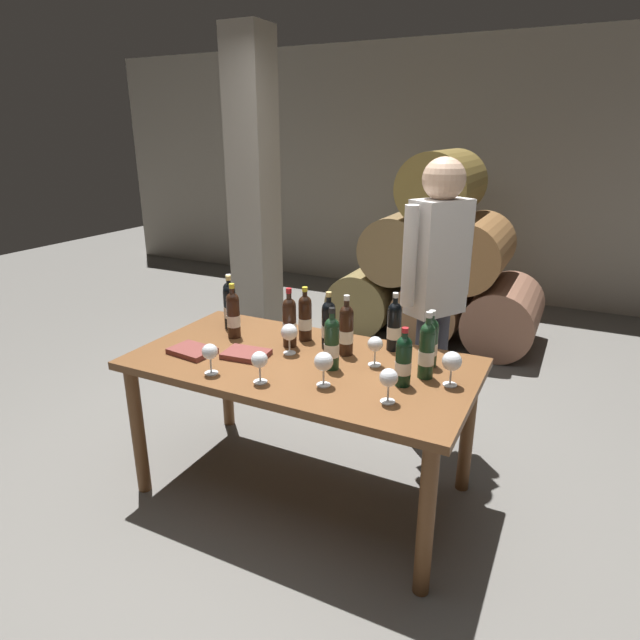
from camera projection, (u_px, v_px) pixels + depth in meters
name	position (u px, v px, depth m)	size (l,w,h in m)	color
ground_plane	(304.00, 488.00, 2.93)	(14.00, 14.00, 0.00)	#66635E
cellar_back_wall	(479.00, 173.00, 6.01)	(10.00, 0.24, 2.80)	gray
barrel_stack	(437.00, 267.00, 4.90)	(1.86, 0.90, 1.69)	olive
stone_pillar	(254.00, 201.00, 4.39)	(0.32, 0.32, 2.60)	gray
dining_table	(302.00, 377.00, 2.70)	(1.70, 0.90, 0.76)	brown
wine_bottle_0	(403.00, 360.00, 2.38)	(0.07, 0.07, 0.27)	black
wine_bottle_1	(394.00, 326.00, 2.76)	(0.07, 0.07, 0.31)	black
wine_bottle_2	(427.00, 350.00, 2.45)	(0.07, 0.07, 0.32)	#19381E
wine_bottle_3	(430.00, 342.00, 2.58)	(0.07, 0.07, 0.28)	#19381E
wine_bottle_4	(233.00, 314.00, 2.93)	(0.07, 0.07, 0.31)	black
wine_bottle_5	(332.00, 343.00, 2.54)	(0.07, 0.07, 0.31)	#19381E
wine_bottle_6	(329.00, 324.00, 2.78)	(0.07, 0.07, 0.31)	black
wine_bottle_7	(289.00, 322.00, 2.81)	(0.07, 0.07, 0.32)	black
wine_bottle_8	(230.00, 306.00, 3.07)	(0.07, 0.07, 0.31)	black
wine_bottle_9	(230.00, 302.00, 3.16)	(0.07, 0.07, 0.30)	black
wine_bottle_10	(305.00, 317.00, 2.90)	(0.07, 0.07, 0.30)	black
wine_bottle_11	(346.00, 329.00, 2.70)	(0.07, 0.07, 0.31)	black
wine_glass_0	(259.00, 361.00, 2.40)	(0.08, 0.08, 0.15)	white
wine_glass_1	(375.00, 345.00, 2.58)	(0.07, 0.07, 0.15)	white
wine_glass_2	(210.00, 353.00, 2.49)	(0.07, 0.07, 0.15)	white
wine_glass_3	(389.00, 379.00, 2.23)	(0.08, 0.08, 0.15)	white
wine_glass_4	(452.00, 362.00, 2.37)	(0.09, 0.09, 0.16)	white
wine_glass_5	(289.00, 333.00, 2.72)	(0.09, 0.09, 0.16)	white
wine_glass_6	(324.00, 362.00, 2.37)	(0.09, 0.09, 0.16)	white
tasting_notebook	(192.00, 351.00, 2.75)	(0.22, 0.16, 0.03)	brown
leather_ledger	(246.00, 354.00, 2.71)	(0.22, 0.16, 0.03)	brown
sommelier_presenting	(436.00, 281.00, 3.02)	(0.32, 0.43, 1.72)	#383842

